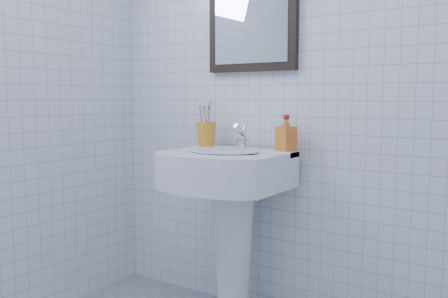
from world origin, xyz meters
The scene contains 6 objects.
wall_back centered at (0.00, 1.20, 1.25)m, with size 2.20×0.02×2.50m, color silver.
washbasin centered at (-0.25, 0.99, 0.58)m, with size 0.56×0.41×0.86m.
faucet centered at (-0.25, 1.09, 0.91)m, with size 0.05×0.11×0.13m.
toothbrush_cup centered at (-0.46, 1.09, 0.92)m, with size 0.10×0.10×0.13m, color orange, non-canonical shape.
soap_dispenser centered at (-0.01, 1.11, 0.94)m, with size 0.08×0.08×0.17m, color #DC5715.
wall_mirror centered at (-0.25, 1.18, 1.55)m, with size 0.50×0.04×0.62m.
Camera 1 is at (1.07, -1.00, 1.11)m, focal length 40.00 mm.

